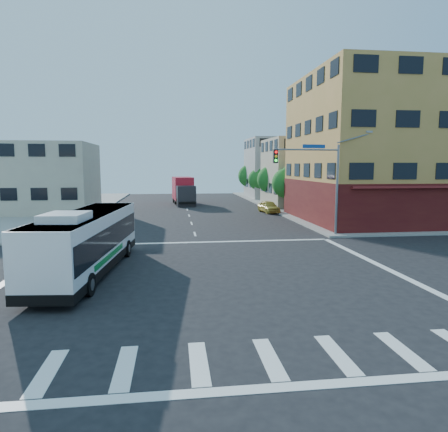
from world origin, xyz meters
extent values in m
plane|color=black|center=(0.00, 0.00, 0.00)|extent=(120.00, 120.00, 0.00)
cube|color=#99978E|center=(35.00, 35.00, 0.07)|extent=(50.00, 50.00, 0.15)
cube|color=#C38B46|center=(20.00, 18.50, 7.00)|extent=(18.00, 15.00, 14.00)
cube|color=#591814|center=(20.00, 18.50, 2.00)|extent=(18.09, 15.08, 4.00)
cube|color=maroon|center=(20.00, 11.40, 3.60)|extent=(16.00, 1.60, 0.51)
cube|color=tan|center=(17.00, 34.00, 4.50)|extent=(12.00, 10.00, 9.00)
cube|color=#979792|center=(17.00, 48.00, 5.00)|extent=(12.00, 10.00, 10.00)
cube|color=beige|center=(-17.00, 30.00, 4.00)|extent=(12.00, 10.00, 8.00)
cylinder|color=slate|center=(10.80, 10.80, 3.50)|extent=(0.18, 0.18, 7.00)
cylinder|color=slate|center=(8.30, 10.55, 6.60)|extent=(5.01, 0.62, 0.12)
cube|color=black|center=(5.80, 10.30, 6.10)|extent=(0.32, 0.30, 1.00)
sphere|color=#FF0C0C|center=(5.80, 10.13, 6.40)|extent=(0.20, 0.20, 0.20)
sphere|color=yellow|center=(5.80, 10.13, 6.10)|extent=(0.20, 0.20, 0.20)
sphere|color=#19FF33|center=(5.80, 10.13, 5.80)|extent=(0.20, 0.20, 0.20)
cube|color=navy|center=(8.80, 10.60, 6.85)|extent=(1.80, 0.22, 0.28)
cube|color=gray|center=(13.30, 11.05, 8.00)|extent=(0.50, 0.22, 0.14)
cylinder|color=#3B2515|center=(11.80, 28.00, 0.96)|extent=(0.28, 0.28, 1.92)
sphere|color=#1A5B1C|center=(11.80, 28.00, 3.37)|extent=(3.60, 3.60, 3.60)
sphere|color=#1A5B1C|center=(12.20, 27.70, 4.27)|extent=(2.52, 2.52, 2.52)
cylinder|color=#3B2515|center=(11.80, 36.00, 1.00)|extent=(0.28, 0.28, 1.99)
sphere|color=#1A5B1C|center=(11.80, 36.00, 3.51)|extent=(3.80, 3.80, 3.80)
sphere|color=#1A5B1C|center=(12.20, 35.70, 4.46)|extent=(2.66, 2.66, 2.66)
cylinder|color=#3B2515|center=(11.80, 44.00, 0.94)|extent=(0.28, 0.28, 1.89)
sphere|color=#1A5B1C|center=(11.80, 44.00, 3.25)|extent=(3.40, 3.40, 3.40)
sphere|color=#1A5B1C|center=(12.20, 43.70, 4.10)|extent=(2.38, 2.38, 2.38)
cylinder|color=#3B2515|center=(11.80, 52.00, 1.01)|extent=(0.28, 0.28, 2.03)
sphere|color=#1A5B1C|center=(11.80, 52.00, 3.63)|extent=(4.00, 4.00, 4.00)
sphere|color=#1A5B1C|center=(12.20, 51.70, 4.63)|extent=(2.80, 2.80, 2.80)
cube|color=black|center=(-5.95, 2.01, 0.53)|extent=(3.58, 11.68, 0.43)
cube|color=white|center=(-5.95, 2.01, 1.70)|extent=(3.56, 11.66, 2.73)
cube|color=black|center=(-5.95, 2.01, 1.86)|extent=(3.58, 11.32, 1.20)
cube|color=black|center=(-5.39, 7.67, 1.77)|extent=(2.24, 0.28, 1.29)
cube|color=#E5590C|center=(-5.39, 7.69, 2.73)|extent=(1.82, 0.23, 0.27)
cube|color=white|center=(-5.95, 2.01, 3.00)|extent=(3.49, 11.43, 0.11)
cube|color=white|center=(-6.23, -0.84, 3.23)|extent=(1.91, 2.26, 0.34)
cube|color=#07782E|center=(-7.22, 1.66, 1.00)|extent=(0.54, 5.24, 0.27)
cube|color=#07782E|center=(-4.77, 1.42, 1.00)|extent=(0.54, 5.24, 0.27)
cylinder|color=black|center=(-6.73, 5.78, 0.50)|extent=(0.38, 1.02, 0.99)
cylinder|color=#99999E|center=(-6.86, 5.79, 0.50)|extent=(0.09, 0.50, 0.50)
cylinder|color=black|center=(-4.45, 5.55, 0.50)|extent=(0.38, 1.02, 0.99)
cylinder|color=#99999E|center=(-4.32, 5.54, 0.50)|extent=(0.09, 0.50, 0.50)
cylinder|color=black|center=(-7.45, -1.53, 0.50)|extent=(0.38, 1.02, 0.99)
cylinder|color=#99999E|center=(-7.58, -1.51, 0.50)|extent=(0.09, 0.50, 0.50)
cylinder|color=black|center=(-5.18, -1.75, 0.50)|extent=(0.38, 1.02, 0.99)
cylinder|color=#99999E|center=(-5.04, -1.77, 0.50)|extent=(0.09, 0.50, 0.50)
cube|color=#25252A|center=(-0.01, 35.11, 1.38)|extent=(2.63, 2.54, 2.75)
cube|color=black|center=(0.08, 34.11, 1.80)|extent=(2.22, 0.28, 1.06)
cube|color=red|center=(-0.36, 39.12, 2.22)|extent=(3.05, 6.13, 3.18)
cube|color=black|center=(-0.25, 37.85, 0.58)|extent=(3.07, 8.65, 0.32)
cylinder|color=black|center=(-1.14, 35.22, 0.53)|extent=(0.39, 1.08, 1.06)
cylinder|color=black|center=(1.08, 35.42, 0.53)|extent=(0.39, 1.08, 1.06)
cylinder|color=black|center=(-1.41, 38.28, 0.53)|extent=(0.39, 1.08, 1.06)
cylinder|color=black|center=(0.81, 38.48, 0.53)|extent=(0.39, 1.08, 1.06)
cylinder|color=black|center=(-1.64, 40.92, 0.53)|extent=(0.39, 1.08, 1.06)
cylinder|color=black|center=(0.58, 41.12, 0.53)|extent=(0.39, 1.08, 1.06)
imported|color=gold|center=(9.31, 26.64, 0.69)|extent=(2.16, 4.25, 1.39)
camera|label=1|loc=(-1.61, -18.43, 5.41)|focal=32.00mm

